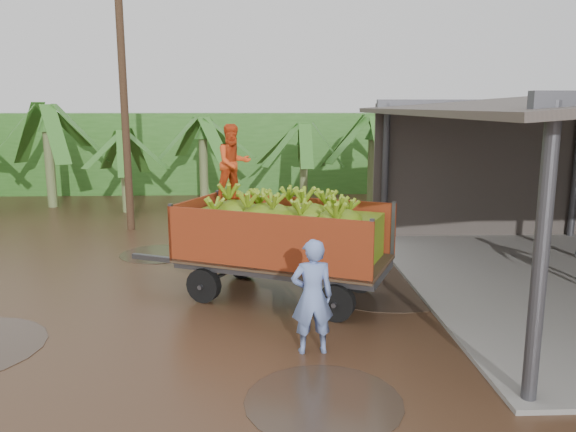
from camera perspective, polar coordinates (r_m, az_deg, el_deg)
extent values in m
plane|color=black|center=(11.33, -11.46, -9.41)|extent=(100.00, 100.00, 0.00)
cube|color=#383330|center=(18.88, 26.93, 4.05)|extent=(12.00, 0.12, 4.00)
cube|color=#2D661E|center=(26.83, -10.53, 6.39)|extent=(22.00, 3.00, 3.60)
cube|color=#47474C|center=(13.06, -12.49, -4.31)|extent=(1.58, 0.78, 0.11)
imported|color=#D24318|center=(11.75, -5.58, 5.37)|extent=(0.98, 0.91, 1.61)
imported|color=#6D86C7|center=(9.04, 2.47, -8.17)|extent=(0.72, 0.51, 1.89)
cylinder|color=#47301E|center=(18.48, -16.30, 10.95)|extent=(0.24, 0.24, 8.03)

